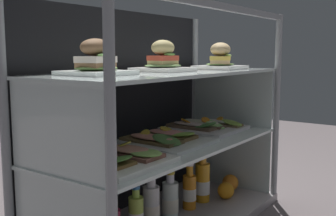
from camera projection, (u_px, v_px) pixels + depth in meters
name	position (u px, v px, depth m)	size (l,w,h in m)	color
case_frame	(140.00, 109.00, 1.74)	(1.19, 0.50, 0.91)	gray
riser_lower_tier	(168.00, 184.00, 1.70)	(1.13, 0.43, 0.31)	silver
shelf_lower_glass	(168.00, 145.00, 1.68)	(1.14, 0.45, 0.01)	silver
riser_upper_tier	(168.00, 109.00, 1.66)	(1.13, 0.43, 0.28)	silver
shelf_upper_glass	(168.00, 73.00, 1.64)	(1.14, 0.45, 0.01)	silver
plated_roll_sandwich_near_left_corner	(96.00, 61.00, 1.39)	(0.21, 0.21, 0.12)	white
plated_roll_sandwich_center	(163.00, 61.00, 1.66)	(0.20, 0.20, 0.13)	white
plated_roll_sandwich_mid_right	(220.00, 59.00, 1.87)	(0.20, 0.20, 0.12)	white
open_sandwich_tray_center	(116.00, 158.00, 1.37)	(0.31, 0.33, 0.06)	white
open_sandwich_tray_mid_left	(164.00, 139.00, 1.68)	(0.31, 0.33, 0.06)	white
open_sandwich_tray_right_of_center	(205.00, 126.00, 1.97)	(0.31, 0.33, 0.06)	white
juice_bottle_front_left_end	(151.00, 207.00, 1.64)	(0.07, 0.07, 0.22)	white
juice_bottle_back_right	(170.00, 200.00, 1.74)	(0.07, 0.07, 0.20)	white
juice_bottle_back_center	(189.00, 191.00, 1.85)	(0.06, 0.06, 0.21)	orange
juice_bottle_front_second	(202.00, 182.00, 1.93)	(0.07, 0.07, 0.24)	orange
orange_fruit_beside_bottles	(198.00, 184.00, 2.07)	(0.08, 0.08, 0.08)	orange
orange_fruit_near_left_post	(230.00, 183.00, 2.09)	(0.08, 0.08, 0.08)	orange
orange_fruit_rolled_forward	(226.00, 190.00, 1.97)	(0.08, 0.08, 0.08)	orange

